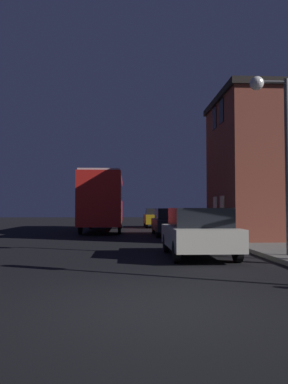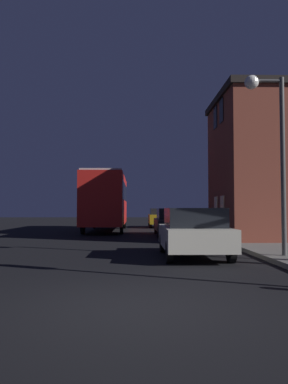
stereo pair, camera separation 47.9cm
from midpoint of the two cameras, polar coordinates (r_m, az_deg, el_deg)
name	(u,v)px [view 1 (the left image)]	position (r m, az deg, el deg)	size (l,w,h in m)	color
ground_plane	(155,306)	(6.05, -0.64, -16.94)	(120.00, 120.00, 0.00)	black
brick_building	(258,166)	(18.63, 16.23, 3.80)	(4.02, 5.58, 6.76)	brown
streetlamp	(275,130)	(11.90, 18.19, 8.99)	(1.18, 0.42, 5.33)	#4C4C4C
bus	(103,198)	(25.45, -6.76, -0.90)	(2.50, 9.74, 3.76)	red
car_near_lane	(198,232)	(11.80, 7.12, -6.02)	(1.90, 4.00, 1.52)	beige
car_mid_lane	(170,222)	(21.04, 3.33, -4.51)	(1.78, 4.55, 1.52)	black
car_far_lane	(155,217)	(30.12, 1.28, -3.90)	(1.72, 3.91, 1.52)	olive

